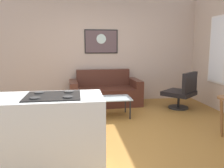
{
  "coord_description": "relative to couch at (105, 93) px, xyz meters",
  "views": [
    {
      "loc": [
        -0.59,
        -3.78,
        1.49
      ],
      "look_at": [
        0.11,
        0.9,
        0.7
      ],
      "focal_mm": 37.72,
      "sensor_mm": 36.0,
      "label": 1
    }
  ],
  "objects": [
    {
      "name": "wall_painting",
      "position": [
        -0.04,
        0.43,
        1.28
      ],
      "size": [
        0.86,
        0.03,
        0.61
      ],
      "color": "black"
    },
    {
      "name": "back_wall",
      "position": [
        -0.09,
        0.47,
        1.11
      ],
      "size": [
        6.4,
        0.05,
        2.8
      ],
      "primitive_type": "cube",
      "color": "#BEA897",
      "rests_on": "ground"
    },
    {
      "name": "couch",
      "position": [
        0.0,
        0.0,
        0.0
      ],
      "size": [
        1.78,
        0.91,
        0.86
      ],
      "color": "#49251B",
      "rests_on": "ground"
    },
    {
      "name": "ground",
      "position": [
        -0.09,
        -1.95,
        -0.31
      ],
      "size": [
        6.4,
        6.4,
        0.04
      ],
      "primitive_type": "cube",
      "color": "olive"
    },
    {
      "name": "coffee_table",
      "position": [
        -0.09,
        -1.0,
        0.08
      ],
      "size": [
        1.02,
        0.57,
        0.4
      ],
      "color": "silver",
      "rests_on": "ground"
    },
    {
      "name": "kitchen_counter",
      "position": [
        -1.26,
        -3.12,
        0.17
      ],
      "size": [
        1.72,
        0.67,
        0.95
      ],
      "color": "white",
      "rests_on": "ground"
    },
    {
      "name": "armchair",
      "position": [
        1.73,
        -0.67,
        0.12
      ],
      "size": [
        0.91,
        0.91,
        0.88
      ],
      "color": "black",
      "rests_on": "ground"
    }
  ]
}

